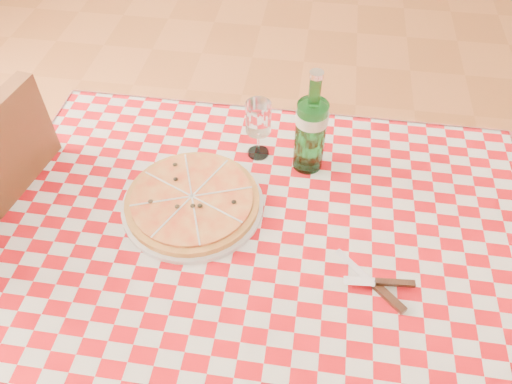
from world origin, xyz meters
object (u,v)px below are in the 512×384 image
Objects in this scene: dining_table at (260,253)px; pizza_plate at (192,200)px; water_bottle at (312,122)px; wine_glass at (258,130)px.

pizza_plate reaches higher than dining_table.
dining_table is 0.35m from water_bottle.
water_bottle is 0.15m from wine_glass.
pizza_plate is 0.35m from water_bottle.
dining_table is 3.46× the size of pizza_plate.
pizza_plate is at bearing -122.01° from wine_glass.
dining_table is 0.22m from pizza_plate.
pizza_plate is 0.25m from wine_glass.
water_bottle is at bearing 68.45° from dining_table.
pizza_plate is 1.20× the size of water_bottle.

